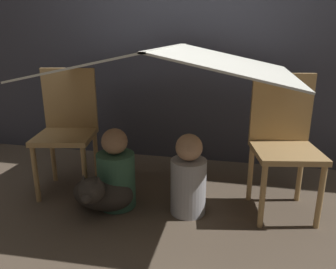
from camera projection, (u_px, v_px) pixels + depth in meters
ground_plane at (166, 204)px, 2.34m from camera, size 8.80×8.80×0.00m
wall_back at (189, 23)px, 2.84m from camera, size 7.00×0.05×2.50m
chair_left at (67, 125)px, 2.47m from camera, size 0.48×0.48×0.92m
chair_right at (284, 139)px, 2.15m from camera, size 0.47×0.47×0.92m
sheet_canopy at (168, 60)px, 2.09m from camera, size 1.56×1.16×0.17m
person_front at (116, 173)px, 2.25m from camera, size 0.26×0.26×0.56m
person_second at (188, 179)px, 2.16m from camera, size 0.24×0.24×0.56m
dog at (101, 193)px, 2.20m from camera, size 0.43×0.39×0.33m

